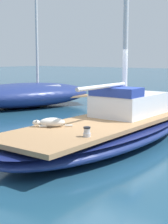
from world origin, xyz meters
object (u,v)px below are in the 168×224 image
object	(u,v)px
deck_winch	(87,132)
moored_boat_port_side	(25,94)
sailboat_main	(106,133)
dog_white	(51,122)

from	to	relation	value
deck_winch	moored_boat_port_side	size ratio (longest dim) A/B	0.03
sailboat_main	moored_boat_port_side	bearing A→B (deg)	151.11
sailboat_main	dog_white	xyz separation A→B (m)	(-0.62, -1.49, 0.43)
sailboat_main	dog_white	distance (m)	1.67
dog_white	deck_winch	size ratio (longest dim) A/B	3.87
sailboat_main	deck_winch	bearing A→B (deg)	-69.67
dog_white	deck_winch	xyz separation A→B (m)	(1.30, -0.35, -0.01)
dog_white	moored_boat_port_side	distance (m)	8.14
sailboat_main	deck_winch	size ratio (longest dim) A/B	34.69
moored_boat_port_side	dog_white	bearing A→B (deg)	-40.26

